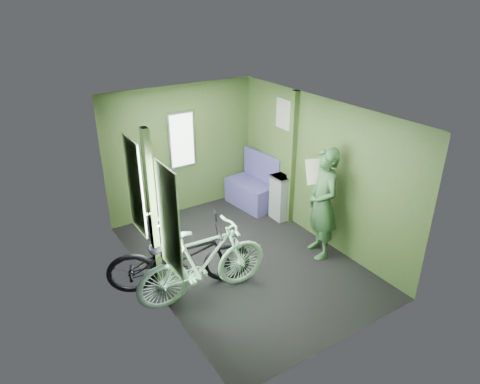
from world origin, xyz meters
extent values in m
plane|color=black|center=(0.00, 0.00, 0.00)|extent=(4.00, 4.00, 0.00)
cube|color=silver|center=(0.00, 0.00, 2.30)|extent=(2.80, 4.00, 0.02)
cube|color=#344A22|center=(0.00, 2.00, 1.15)|extent=(2.80, 0.02, 2.30)
cube|color=#344A22|center=(0.00, -2.00, 1.15)|extent=(2.80, 0.02, 2.30)
cube|color=#344A22|center=(-1.40, 0.00, 1.15)|extent=(0.02, 4.00, 2.30)
cube|color=#344A22|center=(1.40, 0.00, 1.15)|extent=(0.02, 4.00, 2.30)
cube|color=#344A22|center=(-1.36, 0.00, 1.15)|extent=(0.08, 0.12, 2.30)
cube|color=silver|center=(-1.35, -0.55, 1.35)|extent=(0.02, 0.56, 1.34)
cube|color=silver|center=(-1.35, 0.55, 1.35)|extent=(0.02, 0.56, 1.34)
cube|color=white|center=(-1.34, -0.55, 1.88)|extent=(0.00, 0.12, 0.12)
cube|color=white|center=(-1.34, 0.55, 1.88)|extent=(0.00, 0.12, 0.12)
cylinder|color=silver|center=(-1.29, 0.00, 1.10)|extent=(0.03, 0.40, 0.03)
cube|color=#344A22|center=(1.35, 0.60, 1.15)|extent=(0.10, 0.10, 2.30)
cube|color=white|center=(1.38, 0.90, 1.85)|extent=(0.02, 0.40, 0.50)
cube|color=silver|center=(0.00, 1.96, 1.35)|extent=(0.50, 0.02, 1.00)
imported|color=black|center=(-1.09, -0.10, 0.00)|extent=(2.08, 1.42, 1.09)
imported|color=#9CDAB1|center=(-0.90, -0.43, 0.00)|extent=(1.84, 0.72, 1.11)
imported|color=#2D532E|center=(1.08, -0.47, 0.86)|extent=(0.59, 0.73, 1.73)
cube|color=silver|center=(1.17, -0.19, 1.26)|extent=(0.35, 0.26, 0.36)
cube|color=slate|center=(1.26, 0.76, 0.41)|extent=(0.24, 0.33, 0.81)
cube|color=navy|center=(1.12, 1.45, 0.24)|extent=(0.64, 1.01, 0.48)
cube|color=navy|center=(1.35, 1.45, 0.75)|extent=(0.17, 0.96, 0.53)
camera|label=1|loc=(-2.98, -4.54, 3.71)|focal=32.00mm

